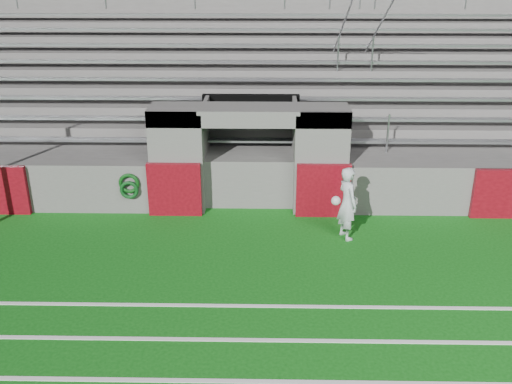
{
  "coord_description": "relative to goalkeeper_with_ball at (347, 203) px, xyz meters",
  "views": [
    {
      "loc": [
        0.42,
        -9.81,
        5.93
      ],
      "look_at": [
        0.2,
        1.8,
        1.1
      ],
      "focal_mm": 40.0,
      "sensor_mm": 36.0,
      "label": 1
    }
  ],
  "objects": [
    {
      "name": "ground",
      "position": [
        -2.23,
        -1.81,
        -0.85
      ],
      "size": [
        90.0,
        90.0,
        0.0
      ],
      "primitive_type": "plane",
      "color": "#0E5410",
      "rests_on": "ground"
    },
    {
      "name": "hose_coil",
      "position": [
        -5.13,
        1.12,
        -0.09
      ],
      "size": [
        0.51,
        0.14,
        0.64
      ],
      "color": "#0C3E10",
      "rests_on": "ground"
    },
    {
      "name": "stadium_structure",
      "position": [
        -2.23,
        6.16,
        0.65
      ],
      "size": [
        26.0,
        8.48,
        5.42
      ],
      "color": "#565452",
      "rests_on": "ground"
    },
    {
      "name": "goalkeeper_with_ball",
      "position": [
        0.0,
        0.0,
        0.0
      ],
      "size": [
        0.68,
        0.72,
        1.69
      ],
      "color": "#B2B7BC",
      "rests_on": "ground"
    }
  ]
}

